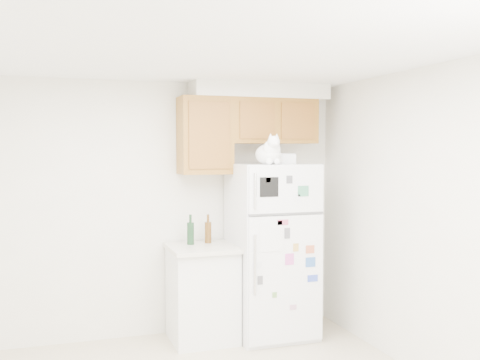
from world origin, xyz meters
name	(u,v)px	position (x,y,z in m)	size (l,w,h in m)	color
room_shell	(211,174)	(0.12, 0.24, 1.67)	(3.84, 4.04, 2.52)	white
refrigerator	(272,250)	(1.12, 1.61, 0.85)	(0.76, 0.78, 1.70)	white
base_counter	(202,293)	(0.43, 1.68, 0.46)	(0.64, 0.64, 0.92)	white
cat	(270,153)	(1.01, 1.39, 1.81)	(0.28, 0.41, 0.29)	white
storage_box_back	(284,159)	(1.25, 1.62, 1.75)	(0.18, 0.13, 0.10)	white
storage_box_front	(288,159)	(1.28, 1.59, 1.74)	(0.15, 0.11, 0.09)	white
bottle_green	(190,230)	(0.34, 1.77, 1.07)	(0.07, 0.07, 0.29)	#19381E
bottle_amber	(208,229)	(0.52, 1.81, 1.06)	(0.07, 0.07, 0.28)	#593814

